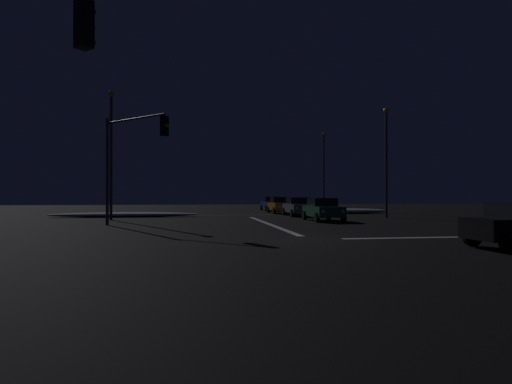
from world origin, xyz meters
The scene contains 13 objects.
ground centered at (0.00, 0.00, -0.05)m, with size 120.00×120.00×0.10m, color black.
stop_line_north centered at (0.00, 9.20, 0.00)m, with size 0.35×15.85×0.01m.
centre_line_ns centered at (0.00, 20.80, 0.00)m, with size 22.00×0.15×0.01m.
snow_bank_left_curb centered at (-10.00, 18.76, 0.19)m, with size 11.75×1.50×0.39m.
snow_bank_right_curb centered at (10.00, 21.92, 0.24)m, with size 7.38×1.50×0.48m.
sedan_green centered at (4.21, 11.66, 0.80)m, with size 2.02×4.33×1.57m.
sedan_gray centered at (4.17, 18.39, 0.80)m, with size 2.02×4.33×1.57m.
sedan_orange centered at (3.73, 23.65, 0.80)m, with size 2.02×4.33×1.57m.
sedan_blue centered at (4.15, 30.39, 0.80)m, with size 2.02×4.33×1.57m.
traffic_signal_nw centered at (-8.10, 8.10, 4.41)m, with size 3.83×3.83×6.32m.
streetlamp_left_near centered at (-10.30, 14.80, 5.27)m, with size 0.44×0.44×9.16m.
streetlamp_right_far centered at (10.30, 30.80, 5.14)m, with size 0.44×0.44×8.91m.
streetlamp_right_near centered at (10.30, 14.80, 4.96)m, with size 0.44×0.44×8.57m.
Camera 1 is at (-4.73, -16.95, 1.82)m, focal length 30.42 mm.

